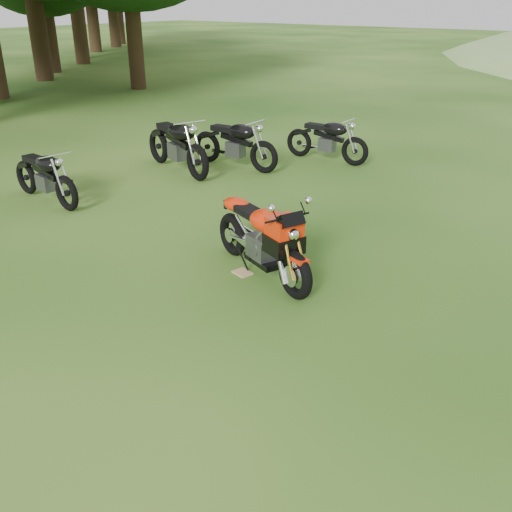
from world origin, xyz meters
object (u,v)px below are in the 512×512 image
Objects in this scene: vintage_moto_b at (177,143)px; vintage_moto_c at (235,142)px; vintage_moto_d at (327,138)px; sport_motorcycle at (262,232)px; plywood_board at (242,273)px; vintage_moto_a at (44,174)px.

vintage_moto_b is 1.09× the size of vintage_moto_c.
vintage_moto_b is 3.09m from vintage_moto_d.
sport_motorcycle is 4.86m from vintage_moto_c.
plywood_board is 4.76m from vintage_moto_b.
vintage_moto_c is at bearing 153.85° from sport_motorcycle.
vintage_moto_a reaches higher than plywood_board.
vintage_moto_d reaches higher than plywood_board.
sport_motorcycle is 0.95× the size of vintage_moto_c.
vintage_moto_d is at bearing 68.45° from vintage_moto_b.
vintage_moto_a is 0.99× the size of vintage_moto_d.
vintage_moto_d is at bearing 110.67° from plywood_board.
sport_motorcycle is 5.50m from vintage_moto_d.
plywood_board is (-0.20, -0.13, -0.56)m from sport_motorcycle.
vintage_moto_b is at bearing 144.43° from plywood_board.
vintage_moto_a is 0.84× the size of vintage_moto_b.
vintage_moto_c reaches higher than plywood_board.
sport_motorcycle is 1.03× the size of vintage_moto_d.
vintage_moto_b reaches higher than vintage_moto_c.
sport_motorcycle is 0.60m from plywood_board.
plywood_board is 0.13× the size of vintage_moto_a.
plywood_board is at bearing -71.75° from vintage_moto_d.
plywood_board is at bearing -51.48° from vintage_moto_c.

